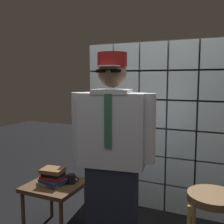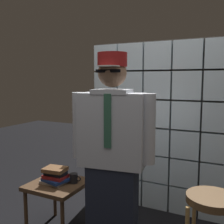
{
  "view_description": "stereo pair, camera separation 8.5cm",
  "coord_description": "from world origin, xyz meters",
  "px_view_note": "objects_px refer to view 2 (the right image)",
  "views": [
    {
      "loc": [
        0.82,
        -1.61,
        1.52
      ],
      "look_at": [
        -0.03,
        0.27,
        1.27
      ],
      "focal_mm": 42.82,
      "sensor_mm": 36.0,
      "label": 1
    },
    {
      "loc": [
        0.9,
        -1.58,
        1.52
      ],
      "look_at": [
        -0.03,
        0.27,
        1.27
      ],
      "focal_mm": 42.82,
      "sensor_mm": 36.0,
      "label": 2
    }
  ],
  "objects_px": {
    "bar_stool": "(211,223)",
    "book_stack": "(55,176)",
    "standing_person": "(112,157)",
    "side_table": "(58,189)",
    "coffee_mug": "(74,178)"
  },
  "relations": [
    {
      "from": "bar_stool",
      "to": "side_table",
      "type": "height_order",
      "value": "bar_stool"
    },
    {
      "from": "bar_stool",
      "to": "side_table",
      "type": "bearing_deg",
      "value": 170.86
    },
    {
      "from": "bar_stool",
      "to": "coffee_mug",
      "type": "xyz_separation_m",
      "value": [
        -1.32,
        0.3,
        -0.02
      ]
    },
    {
      "from": "bar_stool",
      "to": "book_stack",
      "type": "height_order",
      "value": "bar_stool"
    },
    {
      "from": "book_stack",
      "to": "standing_person",
      "type": "bearing_deg",
      "value": -12.03
    },
    {
      "from": "standing_person",
      "to": "side_table",
      "type": "relative_size",
      "value": 3.32
    },
    {
      "from": "book_stack",
      "to": "bar_stool",
      "type": "bearing_deg",
      "value": -8.23
    },
    {
      "from": "bar_stool",
      "to": "book_stack",
      "type": "bearing_deg",
      "value": 171.77
    },
    {
      "from": "side_table",
      "to": "coffee_mug",
      "type": "relative_size",
      "value": 4.13
    },
    {
      "from": "bar_stool",
      "to": "standing_person",
      "type": "bearing_deg",
      "value": 175.33
    },
    {
      "from": "bar_stool",
      "to": "book_stack",
      "type": "relative_size",
      "value": 2.73
    },
    {
      "from": "standing_person",
      "to": "book_stack",
      "type": "xyz_separation_m",
      "value": [
        -0.71,
        0.15,
        -0.32
      ]
    },
    {
      "from": "standing_person",
      "to": "coffee_mug",
      "type": "relative_size",
      "value": 13.72
    },
    {
      "from": "bar_stool",
      "to": "coffee_mug",
      "type": "relative_size",
      "value": 6.03
    },
    {
      "from": "book_stack",
      "to": "side_table",
      "type": "bearing_deg",
      "value": 64.4
    }
  ]
}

